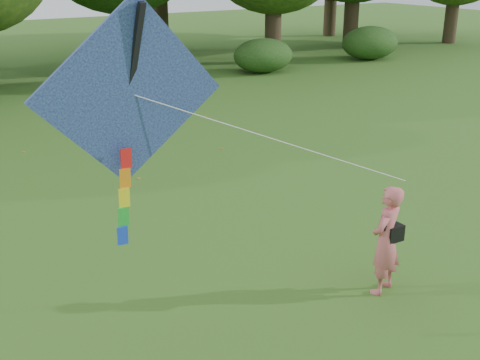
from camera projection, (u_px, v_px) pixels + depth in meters
ground at (352, 296)px, 9.51m from camera, size 100.00×100.00×0.00m
man_kite_flyer at (386, 240)px, 9.37m from camera, size 0.76×0.64×1.79m
crossbody_bag at (393, 232)px, 9.36m from camera, size 0.43×0.20×0.71m
flying_kite at (131, 97)px, 7.30m from camera, size 5.24×1.30×3.21m
shrub_band at (27, 75)px, 22.89m from camera, size 39.15×3.22×1.88m
fallen_leaves at (195, 227)px, 11.94m from camera, size 9.26×15.45×0.01m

